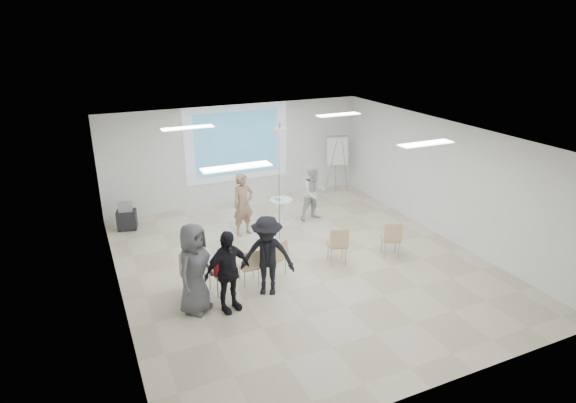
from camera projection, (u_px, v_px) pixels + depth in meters
name	position (u px, v px, depth m)	size (l,w,h in m)	color
floor	(302.00, 265.00, 11.22)	(8.00, 9.00, 0.10)	beige
ceiling	(304.00, 134.00, 10.13)	(8.00, 9.00, 0.10)	white
wall_back	(237.00, 154.00, 14.55)	(8.00, 0.10, 3.00)	silver
wall_left	(111.00, 234.00, 9.11)	(0.10, 9.00, 3.00)	silver
wall_right	(446.00, 179.00, 12.24)	(0.10, 9.00, 3.00)	silver
projection_halo	(237.00, 143.00, 14.37)	(3.20, 0.01, 2.30)	silver
projection_image	(237.00, 143.00, 14.36)	(2.60, 0.01, 1.90)	teal
pedestal_table	(281.00, 210.00, 13.14)	(0.77, 0.77, 0.77)	white
player_left	(243.00, 200.00, 12.39)	(0.69, 0.47, 1.89)	#98785D
player_right	(314.00, 190.00, 13.37)	(0.84, 0.67, 1.75)	silver
controller_left	(246.00, 186.00, 12.56)	(0.04, 0.13, 0.04)	white
controller_right	(304.00, 178.00, 13.41)	(0.04, 0.12, 0.04)	silver
chair_far_left	(192.00, 269.00, 9.73)	(0.61, 0.63, 0.97)	tan
chair_left_mid	(223.00, 269.00, 9.77)	(0.52, 0.54, 0.94)	tan
chair_left_inner	(250.00, 265.00, 10.09)	(0.39, 0.42, 0.82)	tan
chair_center	(278.00, 255.00, 10.45)	(0.52, 0.54, 0.84)	tan
chair_right_inner	(338.00, 243.00, 10.97)	(0.53, 0.55, 0.90)	tan
chair_right_far	(392.00, 237.00, 11.28)	(0.56, 0.58, 0.90)	tan
red_jacket	(223.00, 265.00, 9.59)	(0.42, 0.09, 0.40)	maroon
laptop	(248.00, 265.00, 10.18)	(0.30, 0.22, 0.02)	black
audience_left	(227.00, 266.00, 9.06)	(1.11, 0.66, 1.91)	black
audience_mid	(267.00, 251.00, 9.63)	(1.25, 0.68, 1.93)	black
audience_outer	(194.00, 264.00, 9.02)	(0.99, 0.65, 2.03)	#56575B
flipchart_easel	(337.00, 151.00, 15.38)	(0.80, 0.62, 1.88)	gray
av_cart	(127.00, 217.00, 12.89)	(0.58, 0.50, 0.75)	black
ceiling_projector	(280.00, 136.00, 11.56)	(0.30, 0.25, 3.00)	white
fluor_panel_nw	(188.00, 128.00, 11.09)	(1.20, 0.30, 0.02)	white
fluor_panel_ne	(338.00, 115.00, 12.63)	(1.20, 0.30, 0.02)	white
fluor_panel_sw	(236.00, 167.00, 8.10)	(1.20, 0.30, 0.02)	white
fluor_panel_se	(426.00, 144.00, 9.65)	(1.20, 0.30, 0.02)	white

